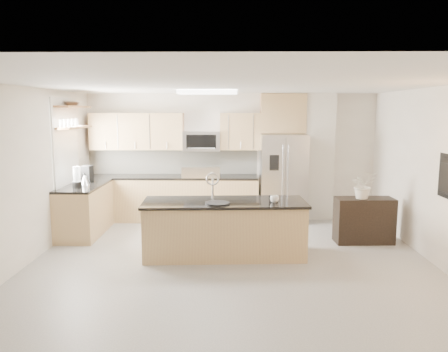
{
  "coord_description": "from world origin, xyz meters",
  "views": [
    {
      "loc": [
        -0.01,
        -5.92,
        2.26
      ],
      "look_at": [
        -0.12,
        1.3,
        1.17
      ],
      "focal_mm": 35.0,
      "sensor_mm": 36.0,
      "label": 1
    }
  ],
  "objects_px": {
    "credenza": "(364,220)",
    "coffee_maker": "(87,174)",
    "range": "(202,197)",
    "microwave": "(202,141)",
    "cup": "(275,199)",
    "blender": "(77,179)",
    "island": "(224,228)",
    "flower_vase": "(363,178)",
    "platter": "(218,203)",
    "kettle": "(85,180)",
    "bowl": "(72,103)",
    "refrigerator": "(283,178)"
  },
  "relations": [
    {
      "from": "credenza",
      "to": "coffee_maker",
      "type": "bearing_deg",
      "value": 169.59
    },
    {
      "from": "range",
      "to": "credenza",
      "type": "relative_size",
      "value": 1.17
    },
    {
      "from": "range",
      "to": "credenza",
      "type": "distance_m",
      "value": 3.27
    },
    {
      "from": "coffee_maker",
      "to": "range",
      "type": "bearing_deg",
      "value": 20.66
    },
    {
      "from": "microwave",
      "to": "cup",
      "type": "distance_m",
      "value": 2.87
    },
    {
      "from": "blender",
      "to": "range",
      "type": "bearing_deg",
      "value": 34.19
    },
    {
      "from": "island",
      "to": "flower_vase",
      "type": "xyz_separation_m",
      "value": [
        2.33,
        0.67,
        0.69
      ]
    },
    {
      "from": "flower_vase",
      "to": "blender",
      "type": "bearing_deg",
      "value": 178.04
    },
    {
      "from": "cup",
      "to": "platter",
      "type": "bearing_deg",
      "value": -173.86
    },
    {
      "from": "platter",
      "to": "kettle",
      "type": "xyz_separation_m",
      "value": [
        -2.42,
        1.28,
        0.14
      ]
    },
    {
      "from": "cup",
      "to": "blender",
      "type": "relative_size",
      "value": 0.36
    },
    {
      "from": "bowl",
      "to": "refrigerator",
      "type": "bearing_deg",
      "value": 13.24
    },
    {
      "from": "bowl",
      "to": "coffee_maker",
      "type": "bearing_deg",
      "value": 48.6
    },
    {
      "from": "cup",
      "to": "island",
      "type": "bearing_deg",
      "value": 172.15
    },
    {
      "from": "range",
      "to": "island",
      "type": "relative_size",
      "value": 0.45
    },
    {
      "from": "platter",
      "to": "coffee_maker",
      "type": "distance_m",
      "value": 3.0
    },
    {
      "from": "range",
      "to": "blender",
      "type": "distance_m",
      "value": 2.58
    },
    {
      "from": "blender",
      "to": "microwave",
      "type": "bearing_deg",
      "value": 36.47
    },
    {
      "from": "refrigerator",
      "to": "kettle",
      "type": "height_order",
      "value": "refrigerator"
    },
    {
      "from": "blender",
      "to": "credenza",
      "type": "bearing_deg",
      "value": -1.42
    },
    {
      "from": "refrigerator",
      "to": "microwave",
      "type": "bearing_deg",
      "value": 174.14
    },
    {
      "from": "range",
      "to": "credenza",
      "type": "height_order",
      "value": "range"
    },
    {
      "from": "platter",
      "to": "coffee_maker",
      "type": "relative_size",
      "value": 1.2
    },
    {
      "from": "island",
      "to": "kettle",
      "type": "relative_size",
      "value": 11.28
    },
    {
      "from": "microwave",
      "to": "flower_vase",
      "type": "bearing_deg",
      "value": -31.05
    },
    {
      "from": "kettle",
      "to": "range",
      "type": "bearing_deg",
      "value": 29.95
    },
    {
      "from": "platter",
      "to": "flower_vase",
      "type": "relative_size",
      "value": 0.54
    },
    {
      "from": "range",
      "to": "island",
      "type": "distance_m",
      "value": 2.3
    },
    {
      "from": "range",
      "to": "cup",
      "type": "height_order",
      "value": "range"
    },
    {
      "from": "flower_vase",
      "to": "coffee_maker",
      "type": "bearing_deg",
      "value": 170.92
    },
    {
      "from": "range",
      "to": "coffee_maker",
      "type": "relative_size",
      "value": 3.69
    },
    {
      "from": "island",
      "to": "cup",
      "type": "relative_size",
      "value": 18.72
    },
    {
      "from": "cup",
      "to": "flower_vase",
      "type": "distance_m",
      "value": 1.76
    },
    {
      "from": "coffee_maker",
      "to": "platter",
      "type": "bearing_deg",
      "value": -33.57
    },
    {
      "from": "microwave",
      "to": "refrigerator",
      "type": "height_order",
      "value": "microwave"
    },
    {
      "from": "microwave",
      "to": "platter",
      "type": "xyz_separation_m",
      "value": [
        0.4,
        -2.57,
        -0.75
      ]
    },
    {
      "from": "island",
      "to": "range",
      "type": "bearing_deg",
      "value": 99.76
    },
    {
      "from": "range",
      "to": "platter",
      "type": "relative_size",
      "value": 3.08
    },
    {
      "from": "credenza",
      "to": "platter",
      "type": "bearing_deg",
      "value": -161.79
    },
    {
      "from": "platter",
      "to": "coffee_maker",
      "type": "bearing_deg",
      "value": 146.43
    },
    {
      "from": "coffee_maker",
      "to": "flower_vase",
      "type": "relative_size",
      "value": 0.45
    },
    {
      "from": "credenza",
      "to": "platter",
      "type": "relative_size",
      "value": 2.63
    },
    {
      "from": "island",
      "to": "cup",
      "type": "height_order",
      "value": "island"
    },
    {
      "from": "bowl",
      "to": "kettle",
      "type": "bearing_deg",
      "value": -41.76
    },
    {
      "from": "cup",
      "to": "kettle",
      "type": "relative_size",
      "value": 0.6
    },
    {
      "from": "refrigerator",
      "to": "island",
      "type": "distance_m",
      "value": 2.53
    },
    {
      "from": "credenza",
      "to": "kettle",
      "type": "height_order",
      "value": "kettle"
    },
    {
      "from": "coffee_maker",
      "to": "island",
      "type": "bearing_deg",
      "value": -29.33
    },
    {
      "from": "credenza",
      "to": "blender",
      "type": "height_order",
      "value": "blender"
    },
    {
      "from": "cup",
      "to": "blender",
      "type": "bearing_deg",
      "value": 164.23
    }
  ]
}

